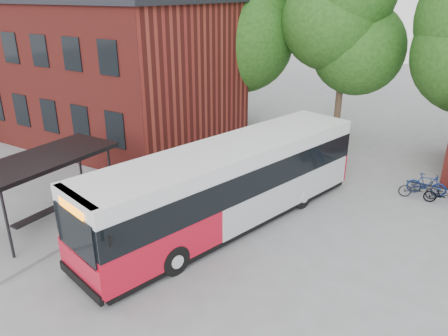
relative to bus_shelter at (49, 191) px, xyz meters
The scene contains 9 objects.
ground 4.83m from the bus_shelter, 12.53° to the left, with size 100.00×100.00×0.00m, color slate.
station_building 13.42m from the bus_shelter, 130.36° to the left, with size 18.40×10.40×8.50m, color maroon, non-canonical shape.
bus_shelter is the anchor object (origin of this frame).
tree_0 17.54m from the bus_shelter, 95.04° to the left, with size 7.92×7.92×11.00m, color #194011, non-canonical shape.
tree_1 19.19m from the bus_shelter, 73.01° to the left, with size 7.92×7.92×10.40m, color #194011, non-canonical shape.
city_bus 6.95m from the bus_shelter, 32.86° to the left, with size 2.72×12.75×3.24m, color red, non-canonical shape.
bicycle_0 15.61m from the bus_shelter, 40.51° to the left, with size 0.60×1.71×0.90m, color black.
bicycle_1 16.14m from the bus_shelter, 41.45° to the left, with size 0.47×1.68×1.01m, color navy.
bicycle_2 16.35m from the bus_shelter, 38.00° to the left, with size 0.56×1.59×0.84m, color black.
Camera 1 is at (9.18, -10.40, 8.57)m, focal length 35.00 mm.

